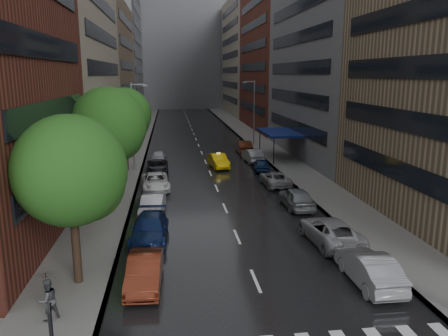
{
  "coord_description": "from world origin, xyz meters",
  "views": [
    {
      "loc": [
        -4.01,
        -15.55,
        10.02
      ],
      "look_at": [
        0.0,
        16.64,
        3.0
      ],
      "focal_mm": 35.0,
      "sensor_mm": 36.0,
      "label": 1
    }
  ],
  "objects": [
    {
      "name": "sidewalk_right",
      "position": [
        9.0,
        50.0,
        0.07
      ],
      "size": [
        4.0,
        140.0,
        0.15
      ],
      "primitive_type": "cube",
      "color": "gray",
      "rests_on": "ground"
    },
    {
      "name": "awning",
      "position": [
        8.98,
        35.0,
        3.13
      ],
      "size": [
        4.0,
        8.0,
        3.12
      ],
      "color": "navy",
      "rests_on": "sidewalk_right"
    },
    {
      "name": "road",
      "position": [
        0.0,
        50.0,
        0.01
      ],
      "size": [
        14.0,
        140.0,
        0.01
      ],
      "primitive_type": "cube",
      "color": "black",
      "rests_on": "ground"
    },
    {
      "name": "parked_cars_right",
      "position": [
        5.4,
        19.58,
        0.75
      ],
      "size": [
        2.88,
        41.08,
        1.61
      ],
      "color": "gray",
      "rests_on": "ground"
    },
    {
      "name": "tree_far",
      "position": [
        -8.6,
        30.21,
        5.94
      ],
      "size": [
        5.45,
        5.45,
        8.68
      ],
      "color": "#382619",
      "rests_on": "ground"
    },
    {
      "name": "parked_cars_left",
      "position": [
        -5.4,
        18.95,
        0.72
      ],
      "size": [
        2.77,
        34.27,
        1.53
      ],
      "color": "maroon",
      "rests_on": "ground"
    },
    {
      "name": "tree_mid",
      "position": [
        -8.6,
        18.2,
        6.23
      ],
      "size": [
        5.71,
        5.71,
        9.11
      ],
      "color": "#382619",
      "rests_on": "ground"
    },
    {
      "name": "taxi",
      "position": [
        1.15,
        30.76,
        0.75
      ],
      "size": [
        2.12,
        4.69,
        1.49
      ],
      "primitive_type": "imported",
      "rotation": [
        0.0,
        0.0,
        0.12
      ],
      "color": "yellow",
      "rests_on": "ground"
    },
    {
      "name": "buildings_right",
      "position": [
        15.0,
        56.7,
        15.03
      ],
      "size": [
        8.05,
        109.1,
        36.0
      ],
      "color": "#937A5B",
      "rests_on": "ground"
    },
    {
      "name": "buildings_left",
      "position": [
        -15.0,
        58.79,
        15.99
      ],
      "size": [
        8.0,
        108.0,
        38.0
      ],
      "color": "maroon",
      "rests_on": "ground"
    },
    {
      "name": "sidewalk_left",
      "position": [
        -9.0,
        50.0,
        0.07
      ],
      "size": [
        4.0,
        140.0,
        0.15
      ],
      "primitive_type": "cube",
      "color": "gray",
      "rests_on": "ground"
    },
    {
      "name": "street_lamp_right",
      "position": [
        7.72,
        45.0,
        4.89
      ],
      "size": [
        1.74,
        0.22,
        9.0
      ],
      "color": "gray",
      "rests_on": "sidewalk_right"
    },
    {
      "name": "ped_black_umbrella",
      "position": [
        -9.13,
        1.38,
        1.38
      ],
      "size": [
        1.09,
        1.09,
        2.09
      ],
      "color": "#45454A",
      "rests_on": "sidewalk_left"
    },
    {
      "name": "building_far",
      "position": [
        0.0,
        118.0,
        16.0
      ],
      "size": [
        40.0,
        14.0,
        32.0
      ],
      "primitive_type": "cube",
      "color": "slate",
      "rests_on": "ground"
    },
    {
      "name": "ground",
      "position": [
        0.0,
        0.0,
        0.0
      ],
      "size": [
        220.0,
        220.0,
        0.0
      ],
      "primitive_type": "plane",
      "color": "gray",
      "rests_on": "ground"
    },
    {
      "name": "street_lamp_left",
      "position": [
        -7.72,
        30.0,
        4.89
      ],
      "size": [
        1.74,
        0.22,
        9.0
      ],
      "color": "gray",
      "rests_on": "sidewalk_left"
    },
    {
      "name": "tree_near",
      "position": [
        -8.6,
        4.7,
        5.66
      ],
      "size": [
        5.19,
        5.19,
        8.28
      ],
      "color": "#382619",
      "rests_on": "ground"
    }
  ]
}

